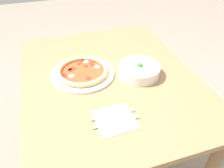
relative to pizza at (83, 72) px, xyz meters
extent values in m
plane|color=gray|center=(0.05, 0.13, -0.78)|extent=(8.00, 8.00, 0.00)
cube|color=#99724C|center=(0.05, 0.13, -0.03)|extent=(1.14, 0.92, 0.03)
cylinder|color=olive|center=(-0.45, -0.26, -0.41)|extent=(0.06, 0.06, 0.73)
cylinder|color=olive|center=(-0.45, 0.52, -0.41)|extent=(0.06, 0.06, 0.73)
cylinder|color=white|center=(0.00, 0.00, -0.01)|extent=(0.34, 0.34, 0.01)
torus|color=#DBB77A|center=(0.00, 0.00, 0.01)|extent=(0.28, 0.28, 0.03)
cylinder|color=#B74723|center=(0.00, 0.00, 0.00)|extent=(0.25, 0.25, 0.01)
cylinder|color=#A83323|center=(-0.05, 0.03, 0.00)|extent=(0.03, 0.03, 0.00)
cylinder|color=#A83323|center=(-0.08, 0.07, 0.00)|extent=(0.03, 0.03, 0.00)
cylinder|color=#A83323|center=(-0.05, -0.04, 0.00)|extent=(0.03, 0.03, 0.00)
cylinder|color=#A83323|center=(-0.11, 0.02, 0.00)|extent=(0.03, 0.03, 0.00)
cylinder|color=#A83323|center=(-0.04, -0.06, 0.00)|extent=(0.03, 0.03, 0.00)
cylinder|color=#A83323|center=(0.00, -0.11, 0.00)|extent=(0.03, 0.03, 0.00)
cylinder|color=#A83323|center=(-0.03, -0.06, 0.00)|extent=(0.03, 0.03, 0.00)
cylinder|color=#A83323|center=(-0.09, 0.00, 0.00)|extent=(0.03, 0.03, 0.00)
cylinder|color=#A83323|center=(-0.11, 0.03, 0.00)|extent=(0.03, 0.03, 0.00)
cylinder|color=#A83323|center=(0.01, -0.10, 0.00)|extent=(0.03, 0.03, 0.00)
cylinder|color=#A83323|center=(-0.05, 0.06, 0.00)|extent=(0.03, 0.03, 0.00)
cylinder|color=#A83323|center=(0.07, 0.01, 0.00)|extent=(0.03, 0.03, 0.00)
ellipsoid|color=silver|center=(-0.02, 0.09, 0.00)|extent=(0.03, 0.03, 0.01)
ellipsoid|color=silver|center=(0.03, -0.07, 0.00)|extent=(0.03, 0.03, 0.01)
ellipsoid|color=silver|center=(-0.09, 0.04, 0.00)|extent=(0.03, 0.03, 0.01)
cylinder|color=white|center=(0.10, 0.29, 0.01)|extent=(0.22, 0.22, 0.06)
torus|color=white|center=(0.10, 0.29, 0.04)|extent=(0.22, 0.22, 0.01)
ellipsoid|color=#998466|center=(0.16, 0.32, 0.03)|extent=(0.03, 0.04, 0.02)
ellipsoid|color=tan|center=(0.05, 0.33, 0.03)|extent=(0.04, 0.04, 0.02)
ellipsoid|color=tan|center=(0.07, 0.28, 0.03)|extent=(0.04, 0.03, 0.02)
ellipsoid|color=tan|center=(0.08, 0.37, 0.02)|extent=(0.03, 0.04, 0.02)
ellipsoid|color=tan|center=(0.03, 0.34, 0.03)|extent=(0.04, 0.04, 0.02)
ellipsoid|color=#998466|center=(0.06, 0.24, 0.02)|extent=(0.04, 0.04, 0.02)
ellipsoid|color=tan|center=(0.08, 0.22, 0.03)|extent=(0.04, 0.04, 0.02)
sphere|color=#388433|center=(0.10, 0.29, 0.04)|extent=(0.03, 0.03, 0.03)
ellipsoid|color=yellow|center=(0.04, 0.34, 0.03)|extent=(0.04, 0.02, 0.02)
cube|color=white|center=(0.37, 0.06, -0.02)|extent=(0.17, 0.17, 0.00)
cube|color=silver|center=(0.35, 0.03, -0.01)|extent=(0.01, 0.14, 0.00)
cube|color=silver|center=(0.35, 0.13, -0.01)|extent=(0.00, 0.06, 0.00)
cube|color=silver|center=(0.35, 0.13, -0.01)|extent=(0.00, 0.06, 0.00)
cube|color=silver|center=(0.34, 0.13, -0.01)|extent=(0.00, 0.06, 0.00)
cube|color=silver|center=(0.34, 0.13, -0.01)|extent=(0.00, 0.06, 0.00)
cube|color=silver|center=(0.39, 0.00, -0.01)|extent=(0.01, 0.08, 0.01)
cube|color=silver|center=(0.39, 0.10, -0.01)|extent=(0.02, 0.12, 0.00)
camera|label=1|loc=(0.98, -0.15, 0.68)|focal=35.00mm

